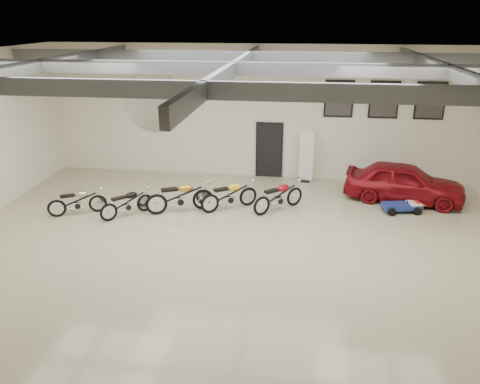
# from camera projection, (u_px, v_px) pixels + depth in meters

# --- Properties ---
(floor) EXTENTS (16.00, 12.00, 0.01)m
(floor) POSITION_uv_depth(u_px,v_px,m) (234.00, 244.00, 12.98)
(floor) COLOR tan
(floor) RESTS_ON ground
(ceiling) EXTENTS (16.00, 12.00, 0.01)m
(ceiling) POSITION_uv_depth(u_px,v_px,m) (233.00, 58.00, 11.20)
(ceiling) COLOR gray
(ceiling) RESTS_ON back_wall
(back_wall) EXTENTS (16.00, 0.02, 5.00)m
(back_wall) POSITION_uv_depth(u_px,v_px,m) (257.00, 113.00, 17.65)
(back_wall) COLOR silver
(back_wall) RESTS_ON floor
(ceiling_beams) EXTENTS (15.80, 11.80, 0.32)m
(ceiling_beams) POSITION_uv_depth(u_px,v_px,m) (233.00, 68.00, 11.29)
(ceiling_beams) COLOR #5B5D63
(ceiling_beams) RESTS_ON ceiling
(door) EXTENTS (0.92, 0.08, 2.10)m
(door) POSITION_uv_depth(u_px,v_px,m) (269.00, 151.00, 18.06)
(door) COLOR black
(door) RESTS_ON back_wall
(logo_plaque) EXTENTS (2.30, 0.06, 1.16)m
(logo_plaque) POSITION_uv_depth(u_px,v_px,m) (154.00, 102.00, 18.00)
(logo_plaque) COLOR silver
(logo_plaque) RESTS_ON back_wall
(poster_left) EXTENTS (1.05, 0.08, 1.35)m
(poster_left) POSITION_uv_depth(u_px,v_px,m) (339.00, 99.00, 17.02)
(poster_left) COLOR black
(poster_left) RESTS_ON back_wall
(poster_mid) EXTENTS (1.05, 0.08, 1.35)m
(poster_mid) POSITION_uv_depth(u_px,v_px,m) (384.00, 100.00, 16.82)
(poster_mid) COLOR black
(poster_mid) RESTS_ON back_wall
(poster_right) EXTENTS (1.05, 0.08, 1.35)m
(poster_right) POSITION_uv_depth(u_px,v_px,m) (430.00, 101.00, 16.62)
(poster_right) COLOR black
(poster_right) RESTS_ON back_wall
(oil_sign) EXTENTS (0.72, 0.10, 0.72)m
(oil_sign) POSITION_uv_depth(u_px,v_px,m) (307.00, 135.00, 17.65)
(oil_sign) COLOR white
(oil_sign) RESTS_ON back_wall
(banner_stand) EXTENTS (0.55, 0.28, 1.94)m
(banner_stand) POSITION_uv_depth(u_px,v_px,m) (306.00, 157.00, 17.49)
(banner_stand) COLOR white
(banner_stand) RESTS_ON floor
(motorcycle_silver) EXTENTS (1.83, 1.30, 0.92)m
(motorcycle_silver) POSITION_uv_depth(u_px,v_px,m) (77.00, 201.00, 14.77)
(motorcycle_silver) COLOR silver
(motorcycle_silver) RESTS_ON floor
(motorcycle_black) EXTENTS (1.62, 1.67, 0.92)m
(motorcycle_black) POSITION_uv_depth(u_px,v_px,m) (127.00, 202.00, 14.65)
(motorcycle_black) COLOR silver
(motorcycle_black) RESTS_ON floor
(motorcycle_gold) EXTENTS (2.23, 1.48, 1.11)m
(motorcycle_gold) POSITION_uv_depth(u_px,v_px,m) (180.00, 196.00, 14.92)
(motorcycle_gold) COLOR silver
(motorcycle_gold) RESTS_ON floor
(motorcycle_yellow) EXTENTS (1.96, 1.62, 1.02)m
(motorcycle_yellow) POSITION_uv_depth(u_px,v_px,m) (229.00, 194.00, 15.15)
(motorcycle_yellow) COLOR silver
(motorcycle_yellow) RESTS_ON floor
(motorcycle_red) EXTENTS (1.85, 1.80, 1.03)m
(motorcycle_red) POSITION_uv_depth(u_px,v_px,m) (279.00, 196.00, 15.06)
(motorcycle_red) COLOR silver
(motorcycle_red) RESTS_ON floor
(go_kart) EXTENTS (1.59, 0.97, 0.54)m
(go_kart) POSITION_uv_depth(u_px,v_px,m) (406.00, 204.00, 15.02)
(go_kart) COLOR navy
(go_kart) RESTS_ON floor
(vintage_car) EXTENTS (2.30, 4.14, 1.33)m
(vintage_car) POSITION_uv_depth(u_px,v_px,m) (404.00, 182.00, 15.80)
(vintage_car) COLOR maroon
(vintage_car) RESTS_ON floor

